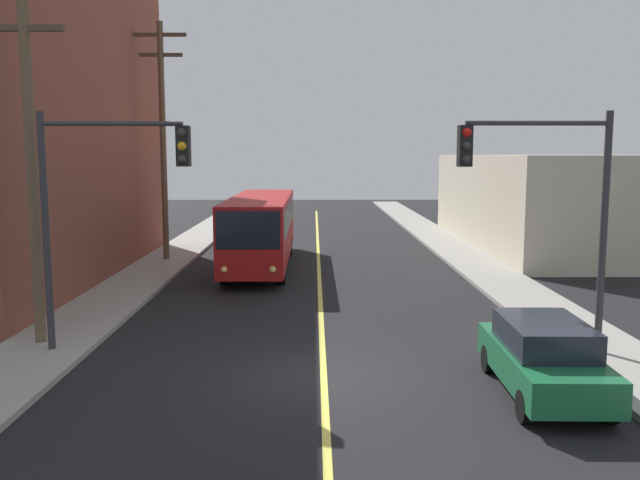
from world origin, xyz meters
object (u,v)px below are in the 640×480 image
(city_bus, at_px, (261,227))
(parked_car_green, at_px, (544,357))
(utility_pole_near, at_px, (30,141))
(traffic_signal_left_corner, at_px, (105,187))
(utility_pole_mid, at_px, (163,131))
(traffic_signal_right_corner, at_px, (544,187))

(city_bus, bearing_deg, parked_car_green, -66.17)
(utility_pole_near, distance_m, traffic_signal_left_corner, 2.48)
(city_bus, distance_m, parked_car_green, 18.03)
(utility_pole_mid, relative_size, traffic_signal_right_corner, 1.83)
(utility_pole_mid, xyz_separation_m, traffic_signal_left_corner, (1.85, -14.85, -1.85))
(utility_pole_near, bearing_deg, parked_car_green, -16.89)
(parked_car_green, xyz_separation_m, traffic_signal_right_corner, (0.76, 2.64, 3.46))
(utility_pole_near, relative_size, utility_pole_mid, 0.87)
(traffic_signal_right_corner, bearing_deg, parked_car_green, -106.08)
(traffic_signal_left_corner, bearing_deg, utility_pole_near, 161.79)
(city_bus, xyz_separation_m, parked_car_green, (7.27, -16.47, -0.98))
(city_bus, relative_size, utility_pole_near, 1.27)
(utility_pole_mid, xyz_separation_m, traffic_signal_right_corner, (12.67, -15.21, -1.85))
(utility_pole_near, bearing_deg, traffic_signal_left_corner, -18.21)
(city_bus, height_order, parked_car_green, city_bus)
(parked_car_green, relative_size, utility_pole_mid, 0.40)
(traffic_signal_left_corner, bearing_deg, traffic_signal_right_corner, -1.90)
(utility_pole_near, height_order, utility_pole_mid, utility_pole_mid)
(utility_pole_near, height_order, traffic_signal_left_corner, utility_pole_near)
(utility_pole_mid, height_order, traffic_signal_left_corner, utility_pole_mid)
(utility_pole_mid, distance_m, traffic_signal_right_corner, 19.88)
(utility_pole_mid, distance_m, traffic_signal_left_corner, 15.08)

